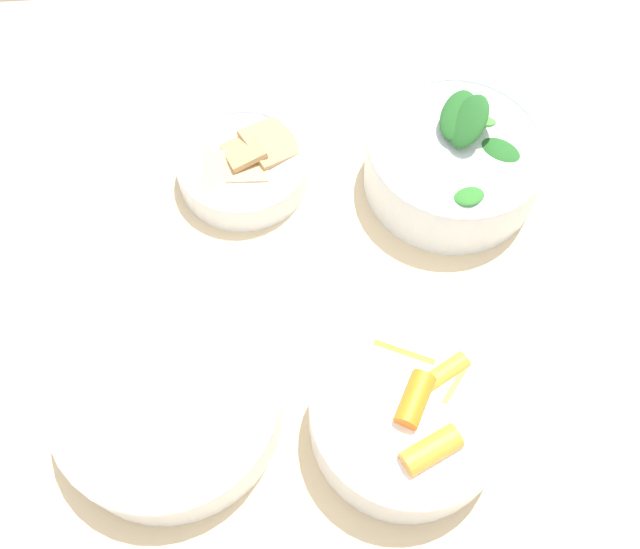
{
  "coord_description": "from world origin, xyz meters",
  "views": [
    {
      "loc": [
        0.03,
        0.29,
        1.38
      ],
      "look_at": [
        0.01,
        -0.02,
        0.79
      ],
      "focal_mm": 40.0,
      "sensor_mm": 36.0,
      "label": 1
    }
  ],
  "objects_px": {
    "bowl_greens": "(455,159)",
    "bowl_cookies": "(243,165)",
    "bowl_carrots": "(409,414)",
    "bowl_beans_hotdog": "(169,403)"
  },
  "relations": [
    {
      "from": "bowl_carrots",
      "to": "bowl_beans_hotdog",
      "type": "bearing_deg",
      "value": -7.44
    },
    {
      "from": "bowl_carrots",
      "to": "bowl_beans_hotdog",
      "type": "relative_size",
      "value": 0.85
    },
    {
      "from": "bowl_carrots",
      "to": "bowl_beans_hotdog",
      "type": "xyz_separation_m",
      "value": [
        0.2,
        -0.03,
        -0.01
      ]
    },
    {
      "from": "bowl_greens",
      "to": "bowl_beans_hotdog",
      "type": "distance_m",
      "value": 0.36
    },
    {
      "from": "bowl_cookies",
      "to": "bowl_carrots",
      "type": "bearing_deg",
      "value": 116.02
    },
    {
      "from": "bowl_carrots",
      "to": "bowl_greens",
      "type": "xyz_separation_m",
      "value": [
        -0.08,
        -0.25,
        0.0
      ]
    },
    {
      "from": "bowl_carrots",
      "to": "bowl_cookies",
      "type": "relative_size",
      "value": 1.22
    },
    {
      "from": "bowl_greens",
      "to": "bowl_cookies",
      "type": "xyz_separation_m",
      "value": [
        0.21,
        -0.02,
        -0.02
      ]
    },
    {
      "from": "bowl_greens",
      "to": "bowl_cookies",
      "type": "bearing_deg",
      "value": -5.36
    },
    {
      "from": "bowl_cookies",
      "to": "bowl_beans_hotdog",
      "type": "bearing_deg",
      "value": 74.9
    }
  ]
}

